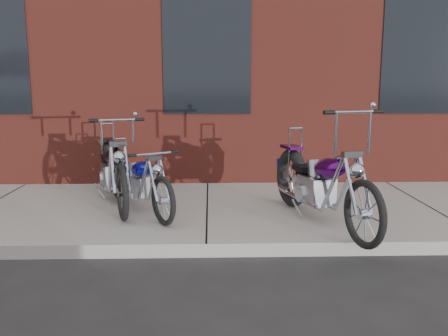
{
  "coord_description": "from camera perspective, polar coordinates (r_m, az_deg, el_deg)",
  "views": [
    {
      "loc": [
        0.05,
        -4.71,
        1.81
      ],
      "look_at": [
        0.21,
        0.8,
        0.81
      ],
      "focal_mm": 38.0,
      "sensor_mm": 36.0,
      "label": 1
    }
  ],
  "objects": [
    {
      "name": "ground",
      "position": [
        5.04,
        -2.13,
        -10.73
      ],
      "size": [
        120.0,
        120.0,
        0.0
      ],
      "primitive_type": "plane",
      "color": "#28282A",
      "rests_on": "ground"
    },
    {
      "name": "sidewalk",
      "position": [
        6.45,
        -2.03,
        -5.3
      ],
      "size": [
        22.0,
        3.0,
        0.15
      ],
      "primitive_type": "cube",
      "color": "#A4A097",
      "rests_on": "ground"
    },
    {
      "name": "chopper_purple",
      "position": [
        5.72,
        11.51,
        -2.17
      ],
      "size": [
        0.85,
        2.4,
        1.38
      ],
      "rotation": [
        0.0,
        0.0,
        -1.3
      ],
      "color": "black",
      "rests_on": "sidewalk"
    },
    {
      "name": "chopper_blue",
      "position": [
        6.25,
        -10.33,
        -1.77
      ],
      "size": [
        1.13,
        1.81,
        0.89
      ],
      "rotation": [
        0.0,
        0.0,
        -1.03
      ],
      "color": "black",
      "rests_on": "sidewalk"
    },
    {
      "name": "chopper_third",
      "position": [
        6.71,
        -13.1,
        -0.48
      ],
      "size": [
        0.89,
        2.33,
        1.22
      ],
      "rotation": [
        0.0,
        0.0,
        -1.27
      ],
      "color": "black",
      "rests_on": "sidewalk"
    }
  ]
}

